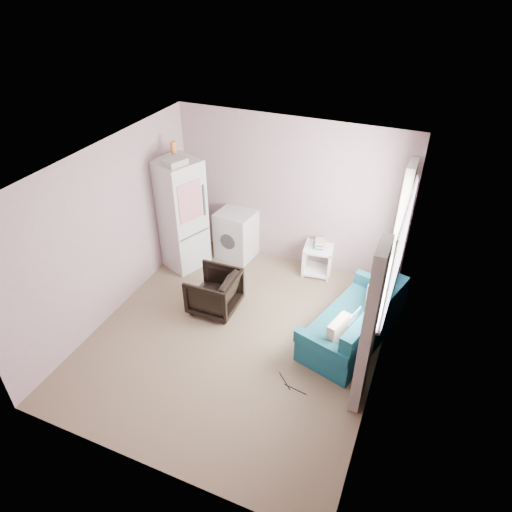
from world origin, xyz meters
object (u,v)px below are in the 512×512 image
Objects in this scene: side_table at (318,257)px; sofa at (356,325)px; washing_machine at (237,233)px; fridge at (181,214)px; armchair at (214,290)px.

sofa is (0.93, -1.36, -0.02)m from side_table.
washing_machine is 1.45m from side_table.
sofa is (3.10, -0.76, -0.67)m from fridge.
fridge reaches higher than armchair.
side_table is at bearing 36.31° from fridge.
armchair is 1.88m from side_table.
side_table is (1.45, 0.03, -0.15)m from washing_machine.
armchair is 0.37× the size of sofa.
armchair is 1.10× the size of side_table.
armchair is at bearing -160.30° from sofa.
sofa reaches higher than armchair.
sofa reaches higher than side_table.
sofa is (2.07, 0.14, -0.07)m from armchair.
washing_machine is 0.46× the size of sofa.
sofa is (2.37, -1.32, -0.17)m from washing_machine.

